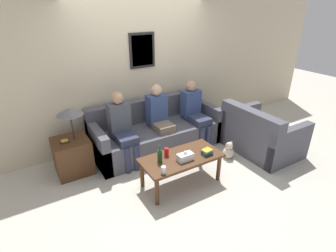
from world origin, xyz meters
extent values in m
plane|color=beige|center=(0.00, 0.00, 0.00)|extent=(16.00, 16.00, 0.00)
cube|color=beige|center=(0.00, 1.04, 1.30)|extent=(9.00, 0.06, 2.60)
cube|color=black|center=(0.00, 1.00, 1.70)|extent=(0.48, 0.02, 0.60)
cube|color=beige|center=(0.00, 0.99, 1.70)|extent=(0.40, 0.01, 0.52)
cube|color=#4C4C56|center=(0.00, 0.49, 0.22)|extent=(2.34, 0.93, 0.44)
cube|color=#4C4C56|center=(0.00, 0.86, 0.65)|extent=(2.34, 0.20, 0.41)
cube|color=#4C4C56|center=(-1.10, 0.49, 0.34)|extent=(0.14, 0.93, 0.67)
cube|color=#4C4C56|center=(1.10, 0.49, 0.34)|extent=(0.14, 0.93, 0.67)
cube|color=#4C4C56|center=(1.58, -0.54, 0.22)|extent=(0.93, 1.25, 0.44)
cube|color=#4C4C56|center=(1.22, -0.54, 0.65)|extent=(0.20, 1.25, 0.41)
cube|color=#4C4C56|center=(1.58, -1.10, 0.34)|extent=(0.93, 0.14, 0.67)
cube|color=#4C4C56|center=(1.58, 0.01, 0.34)|extent=(0.93, 0.14, 0.67)
cube|color=#4C2D19|center=(-0.21, -0.62, 0.44)|extent=(1.18, 0.57, 0.04)
cylinder|color=#4C2D19|center=(-0.74, -0.84, 0.21)|extent=(0.06, 0.06, 0.42)
cylinder|color=#4C2D19|center=(0.31, -0.84, 0.21)|extent=(0.06, 0.06, 0.42)
cylinder|color=#4C2D19|center=(-0.74, -0.39, 0.21)|extent=(0.06, 0.06, 0.42)
cylinder|color=#4C2D19|center=(0.31, -0.39, 0.21)|extent=(0.06, 0.06, 0.42)
cube|color=#4C2D19|center=(-1.51, 0.52, 0.28)|extent=(0.53, 0.53, 0.56)
cylinder|color=#262628|center=(-1.44, 0.52, 0.78)|extent=(0.02, 0.02, 0.43)
cone|color=slate|center=(-1.44, 0.52, 1.02)|extent=(0.40, 0.40, 0.10)
cube|color=black|center=(-1.59, 0.49, 0.57)|extent=(0.12, 0.09, 0.02)
cube|color=gold|center=(-1.59, 0.49, 0.59)|extent=(0.10, 0.09, 0.02)
cylinder|color=#19421E|center=(-0.55, -0.57, 0.55)|extent=(0.07, 0.07, 0.19)
cylinder|color=#19421E|center=(-0.55, -0.57, 0.68)|extent=(0.03, 0.03, 0.08)
cylinder|color=silver|center=(-0.64, -0.83, 0.51)|extent=(0.07, 0.07, 0.10)
cube|color=#237547|center=(0.13, -0.75, 0.47)|extent=(0.16, 0.11, 0.03)
cube|color=navy|center=(0.13, -0.75, 0.50)|extent=(0.16, 0.13, 0.03)
cube|color=gold|center=(0.13, -0.75, 0.53)|extent=(0.14, 0.12, 0.02)
cylinder|color=red|center=(-0.38, -0.48, 0.52)|extent=(0.07, 0.07, 0.12)
cube|color=silver|center=(-0.22, -0.71, 0.51)|extent=(0.23, 0.12, 0.10)
sphere|color=white|center=(-0.22, -0.71, 0.58)|extent=(0.05, 0.05, 0.05)
cube|color=#2D334C|center=(-0.71, 0.26, 0.49)|extent=(0.31, 0.43, 0.14)
cylinder|color=#2D334C|center=(-0.79, 0.05, 0.22)|extent=(0.11, 0.11, 0.44)
cylinder|color=#2D334C|center=(-0.64, 0.05, 0.22)|extent=(0.11, 0.11, 0.44)
cube|color=#474C56|center=(-0.71, 0.47, 0.76)|extent=(0.34, 0.22, 0.53)
sphere|color=tan|center=(-0.71, 0.47, 1.11)|extent=(0.20, 0.20, 0.20)
cube|color=#756651|center=(0.01, 0.32, 0.49)|extent=(0.31, 0.41, 0.14)
cylinder|color=#756651|center=(-0.07, 0.12, 0.22)|extent=(0.11, 0.11, 0.44)
cylinder|color=#756651|center=(0.09, 0.12, 0.22)|extent=(0.11, 0.11, 0.44)
cube|color=#33477A|center=(0.01, 0.53, 0.75)|extent=(0.34, 0.22, 0.52)
sphere|color=tan|center=(0.01, 0.53, 1.10)|extent=(0.20, 0.20, 0.20)
cube|color=#2D334C|center=(0.73, 0.26, 0.49)|extent=(0.31, 0.49, 0.14)
cylinder|color=#2D334C|center=(0.65, 0.01, 0.22)|extent=(0.11, 0.11, 0.44)
cylinder|color=#2D334C|center=(0.80, 0.01, 0.22)|extent=(0.11, 0.11, 0.44)
cube|color=#33477A|center=(0.73, 0.50, 0.74)|extent=(0.34, 0.22, 0.49)
sphere|color=tan|center=(0.73, 0.50, 1.07)|extent=(0.19, 0.19, 0.19)
sphere|color=beige|center=(0.88, -0.45, 0.10)|extent=(0.19, 0.19, 0.19)
sphere|color=beige|center=(0.88, -0.45, 0.24)|extent=(0.13, 0.13, 0.13)
sphere|color=beige|center=(0.84, -0.45, 0.28)|extent=(0.04, 0.04, 0.04)
sphere|color=beige|center=(0.93, -0.45, 0.28)|extent=(0.04, 0.04, 0.04)
sphere|color=#FFEAD1|center=(0.88, -0.50, 0.23)|extent=(0.05, 0.05, 0.05)
camera|label=1|loc=(-2.03, -3.26, 2.46)|focal=28.00mm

